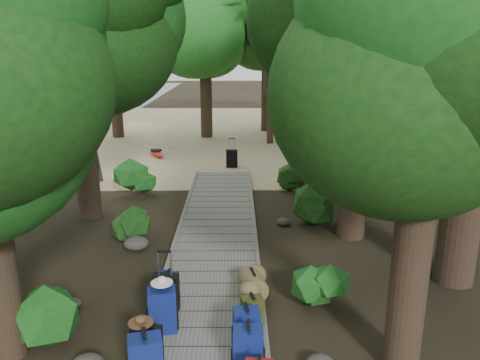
{
  "coord_description": "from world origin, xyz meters",
  "views": [
    {
      "loc": [
        0.51,
        -9.67,
        4.49
      ],
      "look_at": [
        0.59,
        2.75,
        1.0
      ],
      "focal_mm": 35.0,
      "sensor_mm": 36.0,
      "label": 1
    }
  ],
  "objects_px": {
    "backpack_right_b": "(248,348)",
    "kayak": "(156,152)",
    "backpack_left_b": "(147,344)",
    "sun_lounger": "(313,146)",
    "backpack_left_a": "(146,360)",
    "backpack_left_c": "(162,308)",
    "backpack_right_c": "(246,326)",
    "backpack_right_d": "(252,310)",
    "duffel_right_khaki": "(253,283)",
    "lone_suitcase_on_sand": "(232,158)",
    "backpack_left_d": "(168,284)",
    "suitcase_on_boardwalk": "(166,293)"
  },
  "relations": [
    {
      "from": "backpack_right_b",
      "to": "kayak",
      "type": "height_order",
      "value": "backpack_right_b"
    },
    {
      "from": "backpack_left_b",
      "to": "backpack_right_b",
      "type": "relative_size",
      "value": 0.93
    },
    {
      "from": "sun_lounger",
      "to": "kayak",
      "type": "bearing_deg",
      "value": -171.29
    },
    {
      "from": "backpack_left_b",
      "to": "sun_lounger",
      "type": "bearing_deg",
      "value": 93.21
    },
    {
      "from": "backpack_left_a",
      "to": "backpack_left_c",
      "type": "relative_size",
      "value": 1.02
    },
    {
      "from": "backpack_left_b",
      "to": "backpack_right_c",
      "type": "bearing_deg",
      "value": 39.2
    },
    {
      "from": "backpack_right_d",
      "to": "kayak",
      "type": "xyz_separation_m",
      "value": [
        -3.73,
        13.05,
        -0.19
      ]
    },
    {
      "from": "backpack_left_b",
      "to": "sun_lounger",
      "type": "distance_m",
      "value": 15.27
    },
    {
      "from": "backpack_left_b",
      "to": "backpack_left_c",
      "type": "relative_size",
      "value": 0.86
    },
    {
      "from": "backpack_left_a",
      "to": "backpack_left_c",
      "type": "distance_m",
      "value": 1.29
    },
    {
      "from": "backpack_right_b",
      "to": "backpack_right_d",
      "type": "distance_m",
      "value": 1.17
    },
    {
      "from": "backpack_right_d",
      "to": "duffel_right_khaki",
      "type": "height_order",
      "value": "backpack_right_d"
    },
    {
      "from": "backpack_left_b",
      "to": "kayak",
      "type": "bearing_deg",
      "value": 119.83
    },
    {
      "from": "lone_suitcase_on_sand",
      "to": "kayak",
      "type": "height_order",
      "value": "lone_suitcase_on_sand"
    },
    {
      "from": "backpack_left_a",
      "to": "lone_suitcase_on_sand",
      "type": "bearing_deg",
      "value": 71.56
    },
    {
      "from": "lone_suitcase_on_sand",
      "to": "kayak",
      "type": "bearing_deg",
      "value": 149.61
    },
    {
      "from": "backpack_right_c",
      "to": "backpack_left_b",
      "type": "bearing_deg",
      "value": -169.0
    },
    {
      "from": "duffel_right_khaki",
      "to": "lone_suitcase_on_sand",
      "type": "xyz_separation_m",
      "value": [
        -0.48,
        10.05,
        0.02
      ]
    },
    {
      "from": "backpack_left_d",
      "to": "duffel_right_khaki",
      "type": "distance_m",
      "value": 1.54
    },
    {
      "from": "backpack_right_d",
      "to": "suitcase_on_boardwalk",
      "type": "height_order",
      "value": "suitcase_on_boardwalk"
    },
    {
      "from": "backpack_right_d",
      "to": "kayak",
      "type": "bearing_deg",
      "value": 91.36
    },
    {
      "from": "backpack_left_d",
      "to": "kayak",
      "type": "bearing_deg",
      "value": 117.96
    },
    {
      "from": "backpack_left_d",
      "to": "lone_suitcase_on_sand",
      "type": "xyz_separation_m",
      "value": [
        1.06,
        10.12,
        -0.02
      ]
    },
    {
      "from": "backpack_left_a",
      "to": "sun_lounger",
      "type": "bearing_deg",
      "value": 59.21
    },
    {
      "from": "suitcase_on_boardwalk",
      "to": "lone_suitcase_on_sand",
      "type": "bearing_deg",
      "value": 90.54
    },
    {
      "from": "backpack_right_d",
      "to": "suitcase_on_boardwalk",
      "type": "xyz_separation_m",
      "value": [
        -1.47,
        0.43,
        0.07
      ]
    },
    {
      "from": "backpack_left_c",
      "to": "backpack_left_d",
      "type": "xyz_separation_m",
      "value": [
        -0.06,
        1.06,
        -0.15
      ]
    },
    {
      "from": "backpack_left_d",
      "to": "backpack_right_b",
      "type": "distance_m",
      "value": 2.49
    },
    {
      "from": "backpack_right_b",
      "to": "backpack_left_a",
      "type": "bearing_deg",
      "value": -166.04
    },
    {
      "from": "backpack_left_c",
      "to": "backpack_right_b",
      "type": "height_order",
      "value": "backpack_left_c"
    },
    {
      "from": "backpack_right_b",
      "to": "backpack_right_d",
      "type": "xyz_separation_m",
      "value": [
        0.1,
        1.16,
        -0.11
      ]
    },
    {
      "from": "backpack_right_c",
      "to": "backpack_right_d",
      "type": "bearing_deg",
      "value": 72.01
    },
    {
      "from": "suitcase_on_boardwalk",
      "to": "sun_lounger",
      "type": "relative_size",
      "value": 0.35
    },
    {
      "from": "backpack_left_c",
      "to": "kayak",
      "type": "bearing_deg",
      "value": 90.11
    },
    {
      "from": "backpack_left_c",
      "to": "lone_suitcase_on_sand",
      "type": "bearing_deg",
      "value": 75.17
    },
    {
      "from": "backpack_left_a",
      "to": "backpack_right_c",
      "type": "xyz_separation_m",
      "value": [
        1.35,
        0.89,
        -0.08
      ]
    },
    {
      "from": "duffel_right_khaki",
      "to": "suitcase_on_boardwalk",
      "type": "bearing_deg",
      "value": -171.64
    },
    {
      "from": "duffel_right_khaki",
      "to": "lone_suitcase_on_sand",
      "type": "bearing_deg",
      "value": 81.44
    },
    {
      "from": "backpack_right_b",
      "to": "backpack_right_d",
      "type": "height_order",
      "value": "backpack_right_b"
    },
    {
      "from": "backpack_left_a",
      "to": "suitcase_on_boardwalk",
      "type": "relative_size",
      "value": 1.24
    },
    {
      "from": "backpack_right_b",
      "to": "backpack_right_d",
      "type": "relative_size",
      "value": 1.41
    },
    {
      "from": "backpack_left_c",
      "to": "sun_lounger",
      "type": "relative_size",
      "value": 0.43
    },
    {
      "from": "duffel_right_khaki",
      "to": "lone_suitcase_on_sand",
      "type": "height_order",
      "value": "lone_suitcase_on_sand"
    },
    {
      "from": "kayak",
      "to": "backpack_left_b",
      "type": "bearing_deg",
      "value": -104.86
    },
    {
      "from": "backpack_right_b",
      "to": "backpack_right_d",
      "type": "bearing_deg",
      "value": 86.56
    },
    {
      "from": "backpack_left_d",
      "to": "suitcase_on_boardwalk",
      "type": "bearing_deg",
      "value": -68.32
    },
    {
      "from": "suitcase_on_boardwalk",
      "to": "backpack_left_d",
      "type": "bearing_deg",
      "value": 100.2
    },
    {
      "from": "backpack_right_c",
      "to": "sun_lounger",
      "type": "bearing_deg",
      "value": 69.8
    },
    {
      "from": "backpack_right_b",
      "to": "lone_suitcase_on_sand",
      "type": "height_order",
      "value": "backpack_right_b"
    },
    {
      "from": "backpack_left_c",
      "to": "backpack_left_d",
      "type": "bearing_deg",
      "value": 83.68
    }
  ]
}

